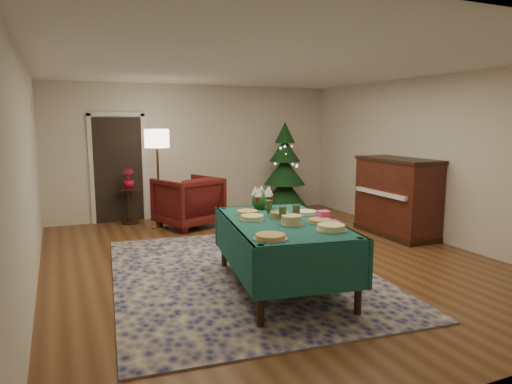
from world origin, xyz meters
name	(u,v)px	position (x,y,z in m)	size (l,w,h in m)	color
room_shell	(269,166)	(0.00, 0.00, 1.35)	(7.00, 7.00, 7.00)	#593319
doorway	(118,166)	(-1.60, 3.48, 1.10)	(1.08, 0.04, 2.16)	black
rug	(242,273)	(-0.57, -0.42, 0.01)	(3.20, 4.20, 0.02)	#14154E
buffet_table	(282,235)	(-0.34, -1.09, 0.65)	(1.54, 2.26, 0.81)	black
platter_0	(270,237)	(-0.82, -1.79, 0.84)	(0.34, 0.34, 0.05)	silver
platter_1	(331,228)	(-0.08, -1.72, 0.85)	(0.34, 0.34, 0.07)	silver
platter_2	(292,220)	(-0.34, -1.32, 0.87)	(0.27, 0.27, 0.11)	silver
platter_3	(320,221)	(0.01, -1.35, 0.84)	(0.30, 0.30, 0.05)	silver
platter_4	(252,218)	(-0.63, -0.90, 0.84)	(0.31, 0.31, 0.06)	silver
platter_5	(280,215)	(-0.30, -0.95, 0.85)	(0.26, 0.26, 0.08)	silver
platter_6	(306,213)	(0.11, -0.87, 0.84)	(0.31, 0.31, 0.05)	silver
platter_7	(247,212)	(-0.55, -0.55, 0.84)	(0.30, 0.30, 0.05)	silver
goblet_0	(268,207)	(-0.35, -0.74, 0.92)	(0.09, 0.09, 0.19)	#2D471E
goblet_1	(296,213)	(-0.19, -1.16, 0.92)	(0.09, 0.09, 0.19)	#2D471E
goblet_2	(283,215)	(-0.39, -1.20, 0.92)	(0.09, 0.09, 0.19)	#2D471E
napkin_stack	(331,223)	(0.08, -1.48, 0.84)	(0.16, 0.16, 0.04)	#EC415E
gift_box	(323,215)	(0.13, -1.23, 0.87)	(0.13, 0.13, 0.11)	#EA418D
centerpiece	(262,198)	(-0.22, -0.28, 0.96)	(0.29, 0.29, 0.34)	#1E4C1E
armchair	(188,199)	(-0.49, 2.49, 0.52)	(1.02, 0.95, 1.05)	#4F1311
floor_lamp	(157,145)	(-1.01, 2.60, 1.55)	(0.44, 0.44, 1.82)	#A57F3F
side_table	(130,206)	(-1.45, 3.20, 0.34)	(0.39, 0.39, 0.69)	black
potted_plant	(129,183)	(-1.45, 3.20, 0.80)	(0.21, 0.38, 0.21)	#A90C25
christmas_tree	(285,173)	(1.75, 2.90, 0.88)	(1.32, 1.32, 1.95)	black
piano	(396,198)	(2.65, 0.43, 0.66)	(0.75, 1.56, 1.34)	black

